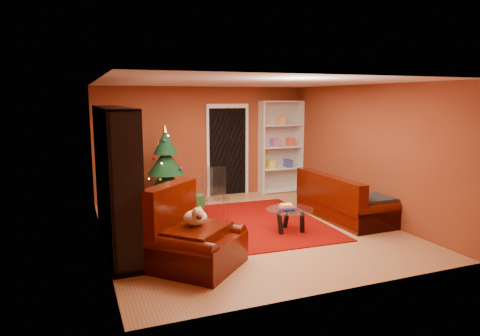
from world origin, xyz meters
name	(u,v)px	position (x,y,z in m)	size (l,w,h in m)	color
floor	(248,230)	(0.00, 0.00, -0.03)	(5.00, 5.50, 0.05)	#9E6640
ceiling	(249,81)	(0.00, 0.00, 2.62)	(5.00, 5.50, 0.05)	silver
wall_back	(203,142)	(0.00, 2.77, 1.30)	(5.00, 0.05, 2.60)	brown
wall_left	(98,166)	(-2.52, 0.00, 1.30)	(0.05, 5.50, 2.60)	brown
wall_right	(366,151)	(2.52, 0.00, 1.30)	(0.05, 5.50, 2.60)	brown
doorway	(228,152)	(0.60, 2.73, 1.05)	(1.06, 0.60, 2.16)	black
rug	(248,223)	(0.12, 0.28, 0.01)	(2.68, 3.12, 0.02)	#6B0601
media_unit	(115,177)	(-2.27, 0.03, 1.10)	(0.44, 2.88, 2.20)	black
christmas_tree	(166,168)	(-1.05, 2.03, 0.87)	(1.01, 1.01, 1.80)	black
gift_box_teal	(143,201)	(-1.54, 2.15, 0.17)	(0.33, 0.33, 0.33)	#136F67
gift_box_green	(198,201)	(-0.41, 1.80, 0.14)	(0.28, 0.28, 0.28)	#235326
gift_box_red	(189,199)	(-0.53, 2.18, 0.11)	(0.21, 0.21, 0.21)	maroon
white_bookshelf	(281,147)	(1.95, 2.57, 1.13)	(1.08, 0.39, 2.33)	white
armchair	(197,235)	(-1.35, -1.39, 0.47)	(1.19, 1.19, 0.93)	#320802
dog	(195,218)	(-1.35, -1.32, 0.69)	(0.40, 0.30, 0.30)	beige
sofa	(345,196)	(2.02, -0.07, 0.45)	(2.09, 0.94, 0.90)	#320802
coffee_table	(290,220)	(0.60, -0.47, 0.22)	(0.82, 0.82, 0.51)	gray
acrylic_chair	(216,197)	(-0.37, 0.74, 0.46)	(0.47, 0.51, 0.91)	#66605B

